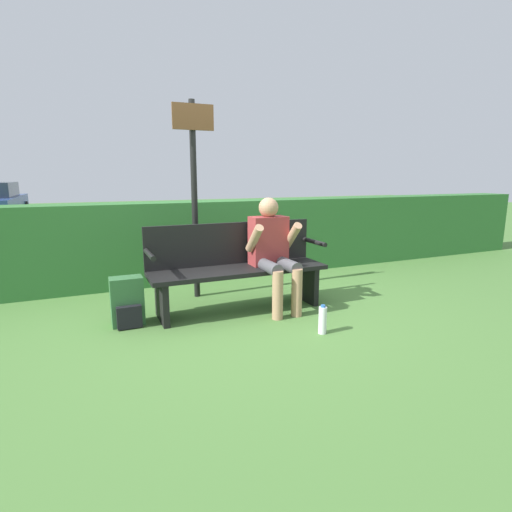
% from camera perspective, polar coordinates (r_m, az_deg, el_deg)
% --- Properties ---
extents(ground_plane, '(40.00, 40.00, 0.00)m').
position_cam_1_polar(ground_plane, '(4.34, -2.37, -7.71)').
color(ground_plane, '#4C7A38').
extents(hedge_back, '(12.00, 0.53, 1.08)m').
position_cam_1_polar(hedge_back, '(5.62, -8.10, 2.27)').
color(hedge_back, '#337033').
rests_on(hedge_back, ground).
extents(park_bench, '(1.88, 0.51, 0.92)m').
position_cam_1_polar(park_bench, '(4.27, -2.77, -1.46)').
color(park_bench, black).
rests_on(park_bench, ground).
extents(person_seated, '(0.53, 0.62, 1.19)m').
position_cam_1_polar(person_seated, '(4.26, 2.40, 1.17)').
color(person_seated, '#993333').
rests_on(person_seated, ground).
extents(backpack, '(0.30, 0.25, 0.47)m').
position_cam_1_polar(backpack, '(4.04, -17.89, -6.37)').
color(backpack, '#336638').
rests_on(backpack, ground).
extents(water_bottle, '(0.08, 0.08, 0.27)m').
position_cam_1_polar(water_bottle, '(3.73, 9.49, -9.00)').
color(water_bottle, white).
rests_on(water_bottle, ground).
extents(signpost, '(0.46, 0.09, 2.24)m').
position_cam_1_polar(signpost, '(4.65, -8.81, 10.09)').
color(signpost, black).
rests_on(signpost, ground).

